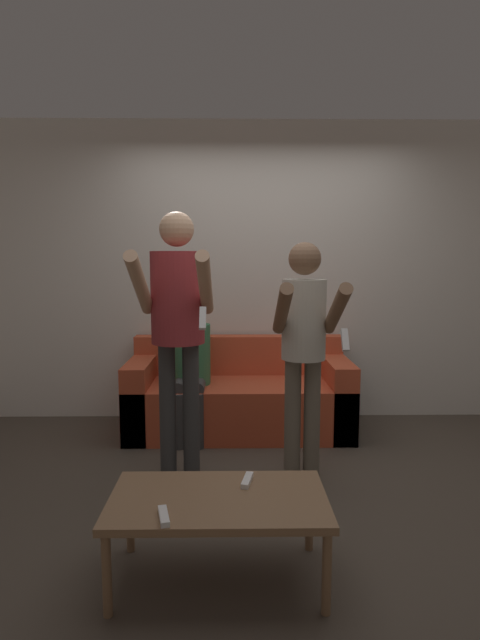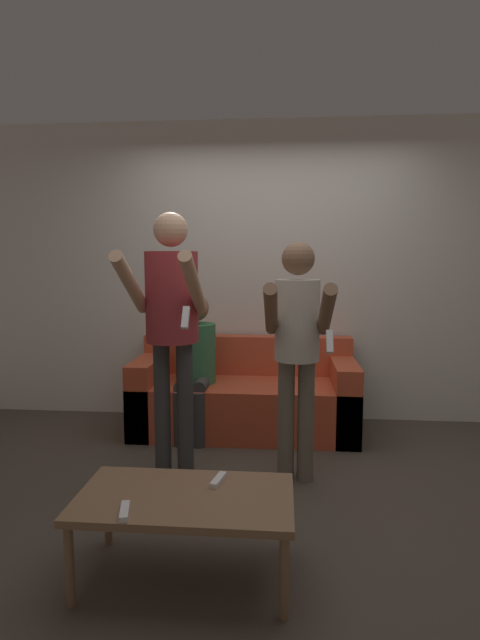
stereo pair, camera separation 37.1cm
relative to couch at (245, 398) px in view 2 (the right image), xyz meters
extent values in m
plane|color=#4C4238|center=(0.22, -1.11, -0.28)|extent=(14.00, 14.00, 0.00)
cube|color=silver|center=(0.22, 0.42, 1.07)|extent=(6.40, 0.06, 2.70)
cube|color=#C64C2D|center=(0.00, -0.03, -0.06)|extent=(1.87, 0.77, 0.44)
cube|color=#C64C2D|center=(0.00, 0.27, 0.33)|extent=(1.87, 0.16, 0.35)
cube|color=#C64C2D|center=(-0.83, -0.03, 0.03)|extent=(0.20, 0.77, 0.63)
cube|color=#C64C2D|center=(0.83, -0.03, 0.03)|extent=(0.20, 0.77, 0.63)
cylinder|color=#383838|center=(-0.49, -0.94, 0.18)|extent=(0.11, 0.11, 0.93)
cylinder|color=#383838|center=(-0.33, -0.94, 0.18)|extent=(0.11, 0.11, 0.93)
cylinder|color=#9E2D33|center=(-0.41, -0.94, 0.95)|extent=(0.35, 0.35, 0.60)
sphere|color=tan|center=(-0.41, -0.94, 1.38)|extent=(0.22, 0.22, 0.22)
cylinder|color=tan|center=(-0.61, -1.20, 1.04)|extent=(0.08, 0.57, 0.41)
cylinder|color=tan|center=(-0.22, -1.20, 1.04)|extent=(0.08, 0.57, 0.41)
cube|color=white|center=(-0.22, -1.46, 0.87)|extent=(0.04, 0.09, 0.12)
cylinder|color=#6B6051|center=(0.35, -0.94, 0.13)|extent=(0.11, 0.11, 0.82)
cylinder|color=#6B6051|center=(0.48, -0.94, 0.13)|extent=(0.11, 0.11, 0.82)
cylinder|color=beige|center=(0.41, -0.94, 0.80)|extent=(0.29, 0.29, 0.53)
sphere|color=brown|center=(0.41, -0.94, 1.20)|extent=(0.21, 0.21, 0.21)
cylinder|color=brown|center=(0.25, -1.18, 0.89)|extent=(0.08, 0.52, 0.36)
cylinder|color=brown|center=(0.58, -1.18, 0.89)|extent=(0.08, 0.52, 0.36)
cube|color=white|center=(0.58, -1.42, 0.74)|extent=(0.04, 0.09, 0.13)
cylinder|color=#383838|center=(-0.48, -0.40, -0.06)|extent=(0.11, 0.11, 0.44)
cylinder|color=#383838|center=(-0.33, -0.40, -0.06)|extent=(0.11, 0.11, 0.44)
cylinder|color=#383838|center=(-0.48, -0.24, 0.18)|extent=(0.11, 0.32, 0.11)
cylinder|color=#383838|center=(-0.33, -0.24, 0.18)|extent=(0.11, 0.32, 0.11)
cylinder|color=#337047|center=(-0.41, -0.08, 0.40)|extent=(0.33, 0.33, 0.50)
sphere|color=brown|center=(-0.41, -0.08, 0.79)|extent=(0.22, 0.22, 0.22)
cube|color=#846042|center=(-0.12, -2.02, 0.10)|extent=(0.99, 0.55, 0.04)
cylinder|color=#846042|center=(-0.58, -2.26, -0.10)|extent=(0.04, 0.04, 0.37)
cylinder|color=#846042|center=(0.34, -2.26, -0.10)|extent=(0.04, 0.04, 0.37)
cylinder|color=#846042|center=(-0.58, -1.79, -0.10)|extent=(0.04, 0.04, 0.37)
cylinder|color=#846042|center=(0.34, -1.79, -0.10)|extent=(0.04, 0.04, 0.37)
cube|color=white|center=(-0.34, -2.21, 0.13)|extent=(0.07, 0.15, 0.02)
cube|color=white|center=(0.01, -1.88, 0.13)|extent=(0.07, 0.15, 0.02)
camera|label=1|loc=(-0.05, -4.17, 1.20)|focal=28.00mm
camera|label=2|loc=(0.32, -4.16, 1.20)|focal=28.00mm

